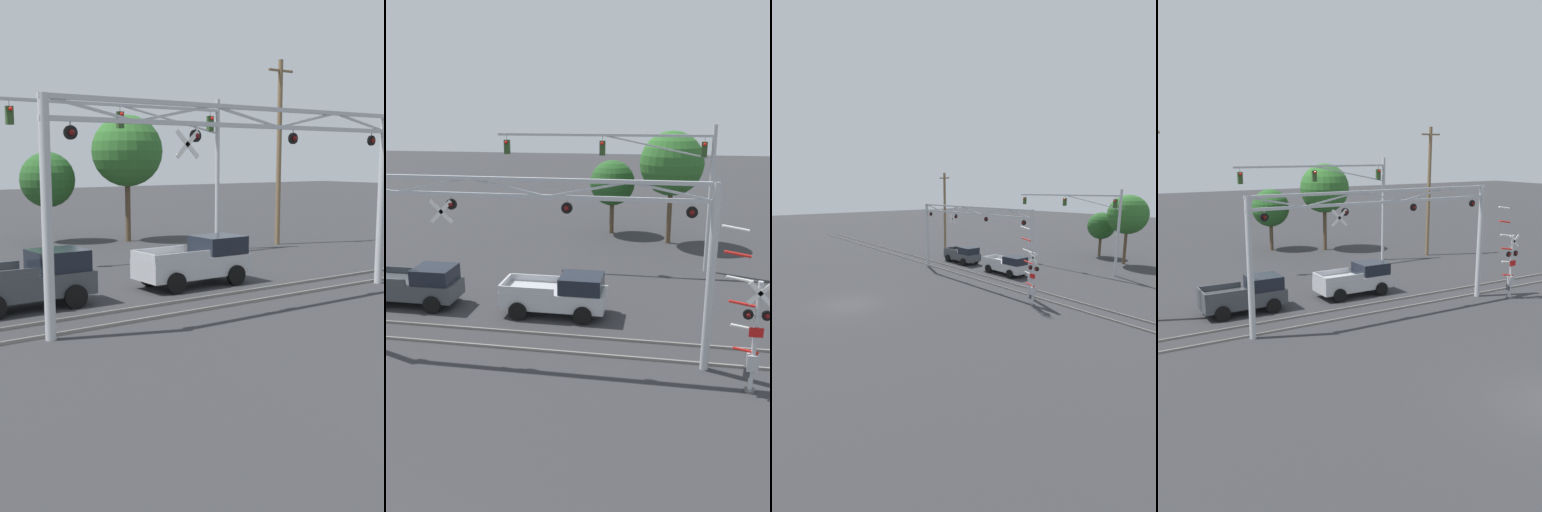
% 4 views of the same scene
% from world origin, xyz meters
% --- Properties ---
extents(ground_plane, '(200.00, 200.00, 0.00)m').
position_xyz_m(ground_plane, '(0.00, 0.00, 0.00)').
color(ground_plane, '#303033').
extents(rail_track_near, '(80.00, 0.08, 0.10)m').
position_xyz_m(rail_track_near, '(0.00, 11.57, 0.05)').
color(rail_track_near, gray).
rests_on(rail_track_near, ground_plane).
extents(rail_track_far, '(80.00, 0.08, 0.10)m').
position_xyz_m(rail_track_far, '(0.00, 13.01, 0.05)').
color(rail_track_far, gray).
rests_on(rail_track_far, ground_plane).
extents(crossing_gantry, '(14.24, 0.31, 6.61)m').
position_xyz_m(crossing_gantry, '(-0.01, 11.29, 4.41)').
color(crossing_gantry, '#B7BABF').
rests_on(crossing_gantry, ground_plane).
extents(crossing_signal_mast, '(1.73, 0.35, 5.51)m').
position_xyz_m(crossing_signal_mast, '(8.25, 10.02, 1.95)').
color(crossing_signal_mast, '#B7BABF').
rests_on(crossing_signal_mast, ground_plane).
extents(traffic_signal_span, '(12.04, 0.39, 8.08)m').
position_xyz_m(traffic_signal_span, '(4.88, 22.72, 5.61)').
color(traffic_signal_span, '#B7BABF').
rests_on(traffic_signal_span, ground_plane).
extents(pickup_truck_lead, '(4.61, 2.07, 1.88)m').
position_xyz_m(pickup_truck_lead, '(0.95, 15.22, 0.94)').
color(pickup_truck_lead, '#B7B7BC').
rests_on(pickup_truck_lead, ground_plane).
extents(pickup_truck_following, '(4.45, 2.07, 1.88)m').
position_xyz_m(pickup_truck_following, '(-5.88, 15.27, 0.94)').
color(pickup_truck_following, '#3D4247').
rests_on(pickup_truck_following, ground_plane).
extents(utility_pole_left, '(1.80, 0.28, 10.00)m').
position_xyz_m(utility_pole_left, '(-10.51, 16.16, 5.15)').
color(utility_pole_left, brown).
rests_on(utility_pole_left, ground_plane).
extents(background_tree_beyond_span, '(3.25, 3.25, 5.36)m').
position_xyz_m(background_tree_beyond_span, '(1.52, 30.94, 3.71)').
color(background_tree_beyond_span, brown).
rests_on(background_tree_beyond_span, ground_plane).
extents(background_tree_far_left_verge, '(4.23, 4.23, 7.53)m').
position_xyz_m(background_tree_far_left_verge, '(5.67, 28.74, 5.39)').
color(background_tree_far_left_verge, brown).
rests_on(background_tree_far_left_verge, ground_plane).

